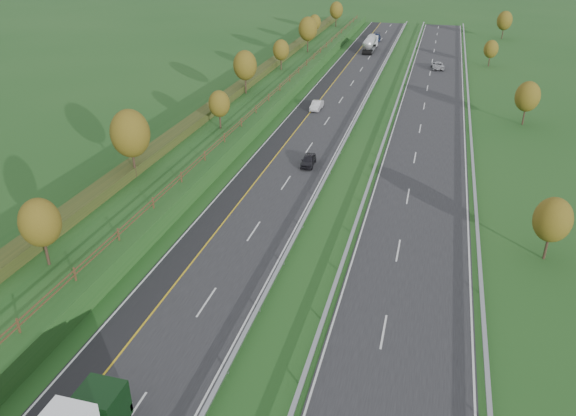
{
  "coord_description": "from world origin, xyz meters",
  "views": [
    {
      "loc": [
        16.96,
        -22.47,
        26.72
      ],
      "look_at": [
        4.31,
        24.59,
        2.2
      ],
      "focal_mm": 35.0,
      "sensor_mm": 36.0,
      "label": 1
    }
  ],
  "objects_px": {
    "car_oncoming": "(438,65)",
    "road_tanker": "(370,43)",
    "car_dark_near": "(308,160)",
    "car_silver_mid": "(317,105)",
    "car_small_far": "(376,37)"
  },
  "relations": [
    {
      "from": "car_small_far",
      "to": "car_oncoming",
      "type": "distance_m",
      "value": 33.61
    },
    {
      "from": "car_oncoming",
      "to": "road_tanker",
      "type": "bearing_deg",
      "value": -48.86
    },
    {
      "from": "car_small_far",
      "to": "road_tanker",
      "type": "bearing_deg",
      "value": -94.49
    },
    {
      "from": "car_dark_near",
      "to": "car_oncoming",
      "type": "distance_m",
      "value": 60.43
    },
    {
      "from": "car_dark_near",
      "to": "car_silver_mid",
      "type": "xyz_separation_m",
      "value": [
        -4.15,
        23.61,
        0.03
      ]
    },
    {
      "from": "car_dark_near",
      "to": "car_small_far",
      "type": "relative_size",
      "value": 0.72
    },
    {
      "from": "car_silver_mid",
      "to": "car_small_far",
      "type": "relative_size",
      "value": 0.77
    },
    {
      "from": "road_tanker",
      "to": "car_dark_near",
      "type": "xyz_separation_m",
      "value": [
        2.21,
        -74.08,
        -1.15
      ]
    },
    {
      "from": "road_tanker",
      "to": "car_small_far",
      "type": "bearing_deg",
      "value": 90.91
    },
    {
      "from": "road_tanker",
      "to": "car_dark_near",
      "type": "bearing_deg",
      "value": -88.29
    },
    {
      "from": "car_silver_mid",
      "to": "car_oncoming",
      "type": "bearing_deg",
      "value": 64.02
    },
    {
      "from": "car_dark_near",
      "to": "car_silver_mid",
      "type": "bearing_deg",
      "value": 97.03
    },
    {
      "from": "road_tanker",
      "to": "car_silver_mid",
      "type": "distance_m",
      "value": 50.53
    },
    {
      "from": "car_small_far",
      "to": "car_oncoming",
      "type": "bearing_deg",
      "value": -66.15
    },
    {
      "from": "car_dark_near",
      "to": "car_silver_mid",
      "type": "distance_m",
      "value": 23.97
    }
  ]
}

